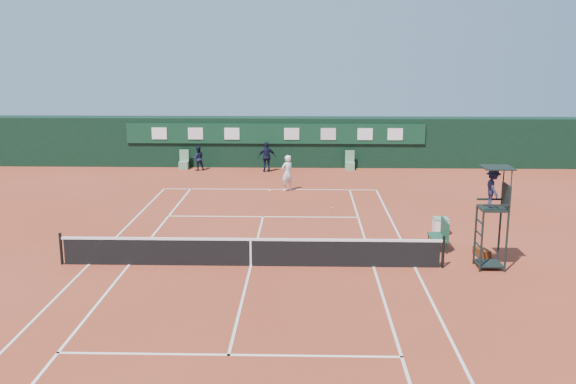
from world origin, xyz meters
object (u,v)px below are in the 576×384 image
object	(u,v)px
umpire_chair	(493,196)
tennis_net	(251,251)
cooler	(441,226)
player_bench	(441,233)
player	(287,173)

from	to	relation	value
umpire_chair	tennis_net	bearing A→B (deg)	-179.84
tennis_net	cooler	size ratio (longest dim) A/B	20.00
umpire_chair	cooler	size ratio (longest dim) A/B	5.30
player_bench	player	xyz separation A→B (m)	(-5.83, 9.59, 0.33)
tennis_net	player	xyz separation A→B (m)	(0.91, 11.59, 0.41)
cooler	player	world-z (taller)	player
player_bench	tennis_net	bearing A→B (deg)	-163.43
umpire_chair	player_bench	world-z (taller)	umpire_chair
player_bench	player	bearing A→B (deg)	121.28
cooler	umpire_chair	bearing A→B (deg)	-78.96
player_bench	player	world-z (taller)	player
tennis_net	player_bench	distance (m)	7.02
player	player_bench	bearing A→B (deg)	84.90
cooler	player	size ratio (longest dim) A/B	0.35
umpire_chair	player_bench	xyz separation A→B (m)	(-1.20, 1.98, -1.86)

